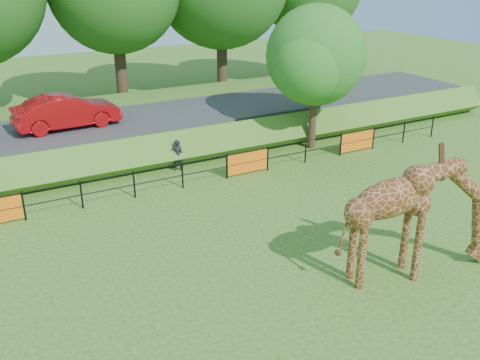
{
  "coord_description": "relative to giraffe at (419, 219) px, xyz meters",
  "views": [
    {
      "loc": [
        -7.59,
        -10.42,
        8.44
      ],
      "look_at": [
        0.04,
        3.33,
        2.0
      ],
      "focal_mm": 40.0,
      "sensor_mm": 36.0,
      "label": 1
    }
  ],
  "objects": [
    {
      "name": "road",
      "position": [
        -3.33,
        15.11,
        -0.4
      ],
      "size": [
        40.0,
        5.0,
        0.12
      ],
      "primitive_type": "cube",
      "color": "#333336",
      "rests_on": "embankment"
    },
    {
      "name": "car_red",
      "position": [
        -6.39,
        14.99,
        0.43
      ],
      "size": [
        4.74,
        1.94,
        1.53
      ],
      "primitive_type": "imported",
      "rotation": [
        0.0,
        0.0,
        1.64
      ],
      "color": "red",
      "rests_on": "road"
    },
    {
      "name": "embankment",
      "position": [
        -3.33,
        16.61,
        -1.11
      ],
      "size": [
        40.0,
        9.0,
        1.3
      ],
      "primitive_type": "cube",
      "color": "#2A5515",
      "rests_on": "ground"
    },
    {
      "name": "tree_east",
      "position": [
        4.27,
        10.74,
        2.52
      ],
      "size": [
        5.4,
        4.71,
        6.76
      ],
      "color": "#342517",
      "rests_on": "ground"
    },
    {
      "name": "giraffe",
      "position": [
        0.0,
        0.0,
        0.0
      ],
      "size": [
        5.0,
        2.02,
        3.52
      ],
      "primitive_type": null,
      "rotation": [
        0.0,
        0.0,
        -0.23
      ],
      "color": "#5B2C12",
      "rests_on": "ground"
    },
    {
      "name": "visitor",
      "position": [
        -2.73,
        11.03,
        -1.06
      ],
      "size": [
        0.58,
        0.45,
        1.39
      ],
      "primitive_type": "imported",
      "rotation": [
        0.0,
        0.0,
        2.88
      ],
      "color": "black",
      "rests_on": "ground"
    },
    {
      "name": "perimeter_fence",
      "position": [
        -3.33,
        9.11,
        -1.21
      ],
      "size": [
        28.07,
        0.1,
        1.1
      ],
      "primitive_type": null,
      "color": "black",
      "rests_on": "ground"
    },
    {
      "name": "ground",
      "position": [
        -3.33,
        1.11,
        -1.76
      ],
      "size": [
        90.0,
        90.0,
        0.0
      ],
      "primitive_type": "plane",
      "color": "#2A5515",
      "rests_on": "ground"
    }
  ]
}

